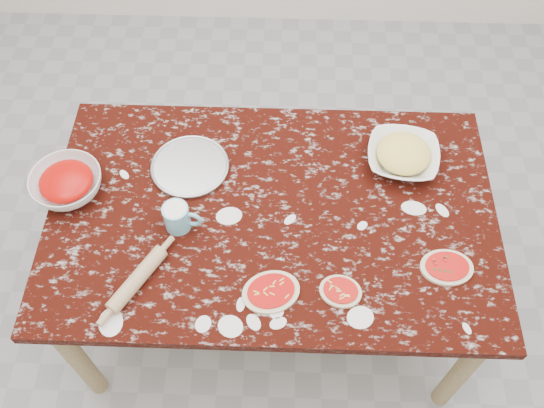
{
  "coord_description": "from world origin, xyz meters",
  "views": [
    {
      "loc": [
        0.04,
        -1.13,
        2.49
      ],
      "look_at": [
        0.0,
        0.0,
        0.8
      ],
      "focal_mm": 38.5,
      "sensor_mm": 36.0,
      "label": 1
    }
  ],
  "objects_px": {
    "sauce_bowl": "(67,184)",
    "rolling_pin": "(137,279)",
    "pizza_tray": "(190,167)",
    "flour_mug": "(178,217)",
    "cheese_bowl": "(403,157)",
    "worktable": "(272,224)"
  },
  "relations": [
    {
      "from": "sauce_bowl",
      "to": "worktable",
      "type": "bearing_deg",
      "value": -5.38
    },
    {
      "from": "sauce_bowl",
      "to": "rolling_pin",
      "type": "relative_size",
      "value": 1.01
    },
    {
      "from": "flour_mug",
      "to": "rolling_pin",
      "type": "height_order",
      "value": "flour_mug"
    },
    {
      "from": "cheese_bowl",
      "to": "pizza_tray",
      "type": "bearing_deg",
      "value": -176.07
    },
    {
      "from": "cheese_bowl",
      "to": "rolling_pin",
      "type": "distance_m",
      "value": 1.06
    },
    {
      "from": "worktable",
      "to": "rolling_pin",
      "type": "xyz_separation_m",
      "value": [
        -0.43,
        -0.29,
        0.11
      ]
    },
    {
      "from": "worktable",
      "to": "flour_mug",
      "type": "height_order",
      "value": "flour_mug"
    },
    {
      "from": "pizza_tray",
      "to": "sauce_bowl",
      "type": "xyz_separation_m",
      "value": [
        -0.43,
        -0.12,
        0.03
      ]
    },
    {
      "from": "sauce_bowl",
      "to": "rolling_pin",
      "type": "xyz_separation_m",
      "value": [
        0.31,
        -0.36,
        -0.01
      ]
    },
    {
      "from": "worktable",
      "to": "pizza_tray",
      "type": "bearing_deg",
      "value": 149.23
    },
    {
      "from": "sauce_bowl",
      "to": "flour_mug",
      "type": "distance_m",
      "value": 0.44
    },
    {
      "from": "pizza_tray",
      "to": "flour_mug",
      "type": "distance_m",
      "value": 0.26
    },
    {
      "from": "pizza_tray",
      "to": "flour_mug",
      "type": "bearing_deg",
      "value": -91.69
    },
    {
      "from": "cheese_bowl",
      "to": "flour_mug",
      "type": "bearing_deg",
      "value": -158.88
    },
    {
      "from": "pizza_tray",
      "to": "sauce_bowl",
      "type": "bearing_deg",
      "value": -164.64
    },
    {
      "from": "sauce_bowl",
      "to": "flour_mug",
      "type": "xyz_separation_m",
      "value": [
        0.42,
        -0.14,
        0.01
      ]
    },
    {
      "from": "pizza_tray",
      "to": "rolling_pin",
      "type": "relative_size",
      "value": 1.12
    },
    {
      "from": "worktable",
      "to": "sauce_bowl",
      "type": "bearing_deg",
      "value": 174.62
    },
    {
      "from": "worktable",
      "to": "pizza_tray",
      "type": "xyz_separation_m",
      "value": [
        -0.31,
        0.19,
        0.09
      ]
    },
    {
      "from": "pizza_tray",
      "to": "cheese_bowl",
      "type": "bearing_deg",
      "value": 3.93
    },
    {
      "from": "pizza_tray",
      "to": "cheese_bowl",
      "type": "height_order",
      "value": "cheese_bowl"
    },
    {
      "from": "worktable",
      "to": "flour_mug",
      "type": "xyz_separation_m",
      "value": [
        -0.32,
        -0.07,
        0.14
      ]
    }
  ]
}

